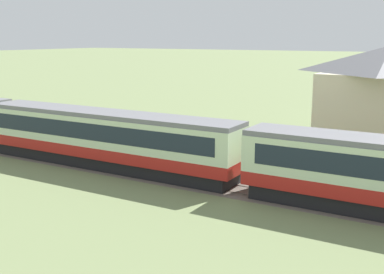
% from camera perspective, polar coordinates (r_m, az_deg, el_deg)
% --- Properties ---
extents(passenger_train, '(109.74, 3.12, 4.09)m').
position_cam_1_polar(passenger_train, '(35.07, -9.95, 0.04)').
color(passenger_train, '#AD1E19').
rests_on(passenger_train, ground_plane).
extents(railway_track, '(162.11, 3.60, 0.04)m').
position_cam_1_polar(railway_track, '(42.01, -19.53, -1.69)').
color(railway_track, '#665B51').
rests_on(railway_track, ground_plane).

